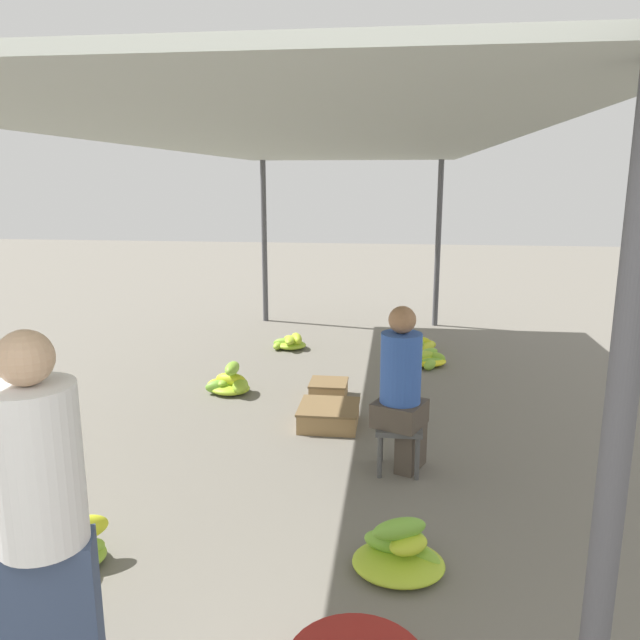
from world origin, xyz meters
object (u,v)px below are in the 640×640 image
(banana_pile_right_0, at_px, (400,552))
(banana_pile_right_2, at_px, (427,360))
(vendor_foreground, at_px, (43,522))
(banana_pile_left_2, at_px, (229,383))
(banana_pile_left_0, at_px, (290,342))
(banana_pile_left_1, at_px, (70,549))
(stool, at_px, (399,433))
(vendor_seated, at_px, (402,388))
(banana_pile_right_1, at_px, (419,345))
(crate_mid, at_px, (329,415))
(crate_near, at_px, (329,389))

(banana_pile_right_0, bearing_deg, banana_pile_right_2, 85.44)
(vendor_foreground, bearing_deg, banana_pile_left_2, 94.84)
(banana_pile_left_0, height_order, banana_pile_left_1, banana_pile_left_1)
(banana_pile_left_1, bearing_deg, stool, 38.21)
(banana_pile_left_0, bearing_deg, banana_pile_left_2, -100.62)
(vendor_seated, height_order, banana_pile_left_0, vendor_seated)
(banana_pile_right_1, xyz_separation_m, banana_pile_right_2, (0.08, -0.67, 0.00))
(stool, relative_size, vendor_seated, 0.29)
(stool, relative_size, banana_pile_right_2, 0.68)
(stool, height_order, vendor_seated, vendor_seated)
(stool, bearing_deg, crate_mid, 127.35)
(banana_pile_right_2, bearing_deg, banana_pile_right_0, -94.56)
(vendor_seated, relative_size, banana_pile_right_2, 2.34)
(banana_pile_left_2, xyz_separation_m, banana_pile_right_2, (2.06, 1.24, -0.03))
(vendor_foreground, bearing_deg, crate_near, 79.78)
(banana_pile_right_0, height_order, crate_mid, banana_pile_right_0)
(stool, relative_size, banana_pile_right_1, 0.67)
(banana_pile_left_0, bearing_deg, banana_pile_left_1, -95.33)
(banana_pile_left_2, distance_m, crate_mid, 1.33)
(stool, distance_m, banana_pile_left_1, 2.35)
(stool, bearing_deg, vendor_seated, 23.29)
(vendor_foreground, distance_m, banana_pile_left_0, 5.69)
(vendor_foreground, xyz_separation_m, banana_pile_right_1, (1.65, 5.79, -0.77))
(banana_pile_left_2, bearing_deg, crate_near, 0.04)
(banana_pile_left_2, distance_m, banana_pile_right_1, 2.75)
(banana_pile_right_1, relative_size, crate_near, 1.46)
(stool, xyz_separation_m, crate_near, (-0.70, 1.54, -0.21))
(banana_pile_left_1, relative_size, crate_near, 1.27)
(vendor_foreground, bearing_deg, stool, 59.10)
(banana_pile_left_1, xyz_separation_m, banana_pile_left_2, (0.11, 2.99, -0.01))
(vendor_seated, xyz_separation_m, banana_pile_left_1, (-1.85, -1.45, -0.54))
(banana_pile_right_0, distance_m, crate_near, 2.86)
(stool, height_order, crate_near, stool)
(vendor_seated, bearing_deg, banana_pile_right_2, 83.50)
(crate_mid, bearing_deg, banana_pile_right_1, 71.76)
(banana_pile_right_2, bearing_deg, banana_pile_left_2, -148.91)
(banana_pile_right_2, bearing_deg, crate_near, -129.74)
(banana_pile_right_2, bearing_deg, banana_pile_right_1, 96.54)
(vendor_seated, relative_size, banana_pile_left_0, 2.91)
(vendor_foreground, relative_size, banana_pile_left_1, 3.41)
(banana_pile_left_0, bearing_deg, vendor_foreground, -90.03)
(vendor_foreground, distance_m, stool, 2.78)
(banana_pile_right_2, relative_size, crate_mid, 1.02)
(banana_pile_left_0, relative_size, crate_mid, 0.82)
(vendor_foreground, relative_size, stool, 4.40)
(banana_pile_left_1, bearing_deg, banana_pile_left_2, 87.86)
(vendor_foreground, relative_size, crate_near, 4.31)
(banana_pile_left_1, relative_size, crate_mid, 0.90)
(banana_pile_left_0, distance_m, banana_pile_right_2, 1.81)
(vendor_seated, bearing_deg, crate_mid, 128.31)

